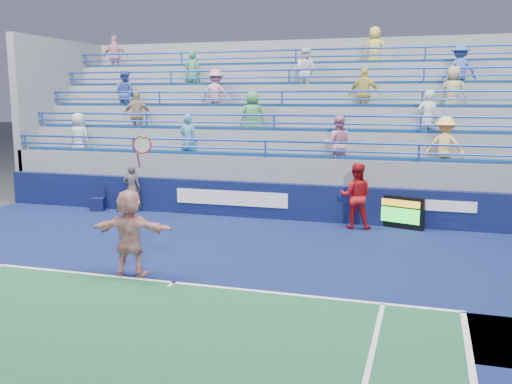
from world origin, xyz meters
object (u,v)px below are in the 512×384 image
(line_judge, at_px, (132,188))
(serve_speed_board, at_px, (401,212))
(judge_chair, at_px, (98,203))
(ball_girl, at_px, (356,196))
(tennis_player, at_px, (130,233))

(line_judge, bearing_deg, serve_speed_board, 163.88)
(judge_chair, relative_size, ball_girl, 0.41)
(judge_chair, height_order, line_judge, line_judge)
(serve_speed_board, bearing_deg, ball_girl, -163.37)
(judge_chair, relative_size, tennis_player, 0.26)
(judge_chair, xyz_separation_m, ball_girl, (8.37, -0.14, 0.69))
(tennis_player, bearing_deg, line_judge, 118.66)
(serve_speed_board, xyz_separation_m, ball_girl, (-1.23, -0.37, 0.47))
(judge_chair, height_order, ball_girl, ball_girl)
(line_judge, bearing_deg, judge_chair, -8.49)
(tennis_player, bearing_deg, judge_chair, 127.38)
(serve_speed_board, height_order, ball_girl, ball_girl)
(serve_speed_board, bearing_deg, judge_chair, -178.65)
(tennis_player, distance_m, ball_girl, 6.90)
(serve_speed_board, relative_size, tennis_player, 0.45)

